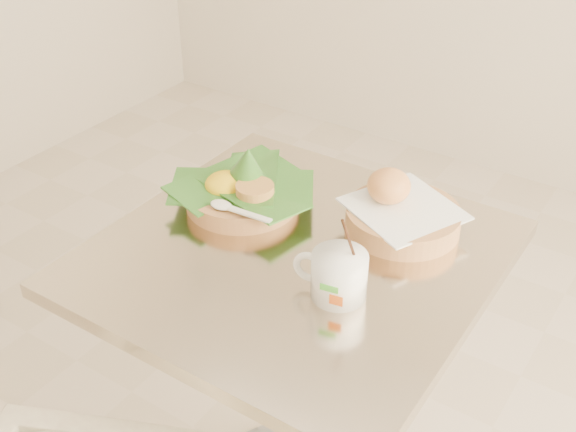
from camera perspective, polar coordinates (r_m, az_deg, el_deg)
The scene contains 4 objects.
cafe_table at distance 1.49m, azimuth 0.50°, elevation -9.63°, with size 0.70×0.70×0.75m.
rice_basket at distance 1.47m, azimuth -3.66°, elevation 2.22°, with size 0.29×0.29×0.15m.
bread_basket at distance 1.41m, azimuth 8.87°, elevation 0.26°, with size 0.25×0.25×0.12m.
coffee_mug at distance 1.22m, azimuth 3.94°, elevation -4.60°, with size 0.13×0.10×0.17m.
Camera 1 is at (0.72, -0.95, 1.55)m, focal length 45.00 mm.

